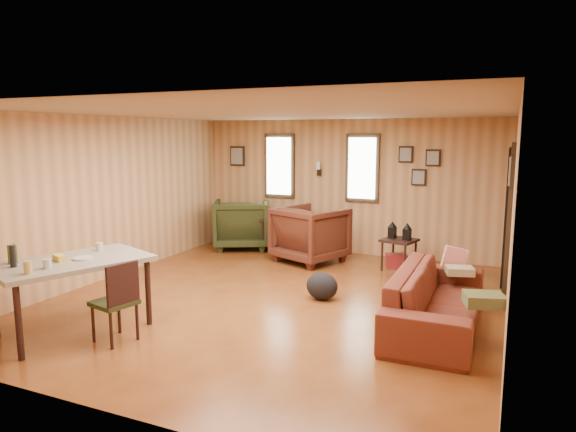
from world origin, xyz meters
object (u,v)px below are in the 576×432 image
Objects in this scene: recliner_brown at (310,231)px; end_table at (279,228)px; recliner_green at (241,222)px; side_table at (399,238)px; sofa at (438,289)px; dining_table at (70,266)px.

end_table is (-0.84, 0.56, -0.09)m from recliner_brown.
side_table is (3.07, -0.44, 0.02)m from recliner_green.
recliner_green is (-1.58, 0.47, -0.01)m from recliner_brown.
side_table is at bearing 20.83° from sofa.
sofa is at bearing 118.83° from recliner_green.
recliner_green reaches higher than sofa.
end_table is 4.53m from dining_table.
recliner_brown is 1.36× the size of end_table.
dining_table is at bearing 114.72° from sofa.
end_table is at bearing 107.21° from dining_table.
side_table is (-0.89, 2.27, 0.09)m from sofa.
side_table is (1.49, 0.03, 0.01)m from recliner_brown.
dining_table reaches higher than recliner_green.
sofa is 2.44m from side_table.
recliner_green is 1.31× the size of side_table.
sofa reaches higher than side_table.
end_table is 0.98× the size of side_table.
sofa is 4.80m from recliner_green.
recliner_green is 4.44m from dining_table.
recliner_green is 3.10m from side_table.
side_table is 4.83m from dining_table.
end_table is (0.74, 0.08, -0.08)m from recliner_green.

